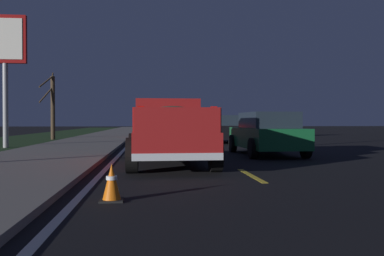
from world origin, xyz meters
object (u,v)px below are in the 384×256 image
Objects in this scene: sedan_green at (267,133)px; sedan_red at (155,127)px; sedan_black at (221,129)px; traffic_cone_near at (112,183)px; bare_tree_far at (52,106)px; gas_price_sign at (5,49)px; sedan_white at (191,126)px; pickup_truck at (169,130)px.

sedan_green is 16.08m from sedan_red.
sedan_black reaches higher than traffic_cone_near.
traffic_cone_near is at bearing 177.87° from sedan_red.
gas_price_sign is at bearing 179.20° from bare_tree_far.
gas_price_sign reaches higher than sedan_white.
traffic_cone_near is (-33.29, 4.40, -0.50)m from sedan_white.
traffic_cone_near is (-24.02, 0.90, -0.50)m from sedan_red.
gas_price_sign reaches higher than sedan_red.
pickup_truck reaches higher than sedan_white.
bare_tree_far reaches higher than sedan_black.
sedan_white is 7.65× the size of traffic_cone_near.
sedan_green is at bearing -179.17° from sedan_white.
bare_tree_far is (16.97, 7.02, 1.28)m from pickup_truck.
sedan_black is 1.00× the size of sedan_red.
sedan_black is at bearing 1.45° from sedan_green.
pickup_truck is at bearing 173.25° from sedan_white.
sedan_white is 22.59m from gas_price_sign.
pickup_truck is 0.90× the size of gas_price_sign.
sedan_red is 7.61× the size of traffic_cone_near.
sedan_black is (11.71, -3.45, -0.20)m from pickup_truck.
sedan_red is 0.73× the size of gas_price_sign.
gas_price_sign reaches higher than sedan_green.
sedan_green is 7.67× the size of traffic_cone_near.
sedan_green is (-8.67, -0.22, 0.00)m from sedan_black.
sedan_red reaches higher than traffic_cone_near.
sedan_black is 11.80m from bare_tree_far.
sedan_red is at bearing -76.14° from bare_tree_far.
sedan_black is 7.62× the size of traffic_cone_near.
pickup_truck is at bearing 163.60° from sedan_black.
traffic_cone_near is at bearing -165.15° from bare_tree_far.
sedan_black is at bearing -16.40° from pickup_truck.
sedan_black and sedan_white have the same top height.
sedan_white is at bearing -6.75° from pickup_truck.
sedan_white reaches higher than traffic_cone_near.
pickup_truck is at bearing 129.71° from sedan_green.
gas_price_sign reaches higher than traffic_cone_near.
sedan_black and sedan_green have the same top height.
sedan_black is 17.69m from traffic_cone_near.
sedan_green is at bearing -166.09° from sedan_red.
sedan_red is at bearing -33.70° from gas_price_sign.
sedan_black is 8.67m from sedan_green.
sedan_green is at bearing -142.50° from bare_tree_far.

